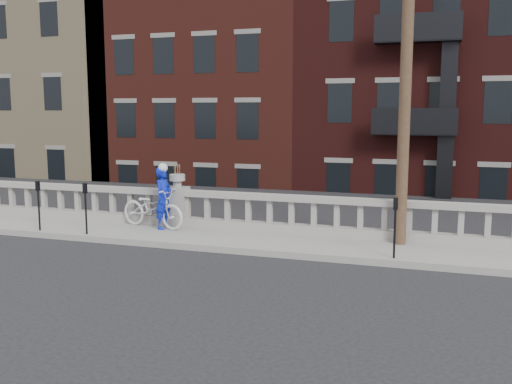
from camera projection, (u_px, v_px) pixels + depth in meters
ground at (100, 266)px, 12.62m from camera, size 120.00×120.00×0.00m
sidewalk at (163, 235)px, 15.43m from camera, size 32.00×2.20×0.15m
balustrade at (178, 208)px, 16.24m from camera, size 28.00×0.34×1.03m
planter_pedestal at (178, 202)px, 16.21m from camera, size 0.55×0.55×1.76m
lower_level at (328, 123)px, 33.73m from camera, size 80.00×44.00×20.80m
utility_pole at (407, 32)px, 13.33m from camera, size 1.60×0.28×10.00m
parking_meter_b at (38, 200)px, 15.52m from camera, size 0.10×0.09×1.36m
parking_meter_c at (86, 203)px, 15.05m from camera, size 0.10×0.09×1.36m
parking_meter_d at (395, 221)px, 12.58m from camera, size 0.10×0.09×1.36m
bicycle at (153, 208)px, 15.95m from camera, size 2.23×1.18×1.11m
cyclist at (164, 198)px, 15.75m from camera, size 0.47×0.67×1.72m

